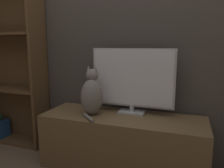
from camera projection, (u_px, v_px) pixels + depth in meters
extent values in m
cube|color=#47423D|center=(132.00, 27.00, 2.10)|extent=(4.80, 0.05, 2.60)
cube|color=brown|center=(122.00, 142.00, 2.01)|extent=(1.46, 0.50, 0.50)
cube|color=#B7B7BC|center=(132.00, 112.00, 2.05)|extent=(0.24, 0.14, 0.02)
cylinder|color=#B7B7BC|center=(132.00, 108.00, 2.05)|extent=(0.04, 0.04, 0.06)
cube|color=#B7B7BC|center=(133.00, 78.00, 2.00)|extent=(0.77, 0.02, 0.54)
cube|color=white|center=(132.00, 78.00, 1.99)|extent=(0.73, 0.01, 0.50)
ellipsoid|color=gray|center=(92.00, 97.00, 1.98)|extent=(0.23, 0.22, 0.33)
ellipsoid|color=black|center=(93.00, 97.00, 2.05)|extent=(0.12, 0.08, 0.18)
sphere|color=gray|center=(92.00, 75.00, 1.98)|extent=(0.14, 0.14, 0.12)
cone|color=gray|center=(88.00, 68.00, 1.97)|extent=(0.04, 0.04, 0.04)
cone|color=gray|center=(95.00, 68.00, 1.97)|extent=(0.04, 0.04, 0.04)
cylinder|color=gray|center=(89.00, 118.00, 1.88)|extent=(0.16, 0.16, 0.03)
cube|color=brown|center=(39.00, 63.00, 2.32)|extent=(0.03, 0.28, 1.88)
cube|color=brown|center=(15.00, 61.00, 2.57)|extent=(0.88, 0.03, 1.88)
cube|color=brown|center=(14.00, 139.00, 2.62)|extent=(0.82, 0.25, 0.03)
cube|color=brown|center=(9.00, 89.00, 2.51)|extent=(0.82, 0.25, 0.03)
cube|color=brown|center=(5.00, 34.00, 2.40)|extent=(0.82, 0.25, 0.03)
cube|color=navy|center=(3.00, 129.00, 2.61)|extent=(0.03, 0.20, 0.21)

